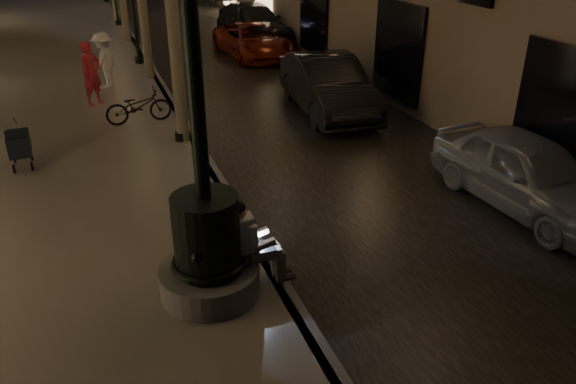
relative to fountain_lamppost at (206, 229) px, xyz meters
name	(u,v)px	position (x,y,z in m)	size (l,w,h in m)	color
ground	(153,75)	(1.00, 13.00, -1.21)	(120.00, 120.00, 0.00)	black
cobble_lane	(237,67)	(4.00, 13.00, -1.20)	(6.00, 45.00, 0.02)	black
promenade	(26,83)	(-3.00, 13.00, -1.11)	(8.00, 45.00, 0.20)	slate
curb_strip	(152,72)	(1.00, 13.00, -1.11)	(0.25, 45.00, 0.20)	#59595B
fountain_lamppost	(206,229)	(0.00, 0.00, 0.00)	(1.40, 1.40, 5.21)	#59595B
seated_man_laptop	(251,240)	(0.61, 0.00, -0.30)	(0.98, 0.33, 1.35)	gray
lamp_curb_a	(169,5)	(0.70, 6.00, 2.02)	(0.36, 0.36, 4.81)	black
stroller	(19,144)	(-2.69, 5.60, -0.50)	(0.46, 1.01, 1.03)	black
car_front	(527,172)	(6.20, 0.87, -0.52)	(1.63, 4.06, 1.38)	#A2A6A9
car_second	(328,85)	(5.00, 7.28, -0.45)	(1.61, 4.63, 1.53)	black
car_third	(253,41)	(5.00, 14.30, -0.60)	(2.04, 4.42, 1.23)	maroon
car_rear	(252,23)	(5.82, 17.00, -0.44)	(2.15, 5.30, 1.54)	#292A2D
pedestrian_red	(91,73)	(-1.02, 9.56, -0.15)	(0.63, 0.41, 1.73)	red
pedestrian_white	(104,60)	(-0.58, 11.16, -0.18)	(1.07, 0.61, 1.66)	white
bicycle	(138,106)	(-0.05, 7.58, -0.58)	(0.57, 1.64, 0.86)	black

